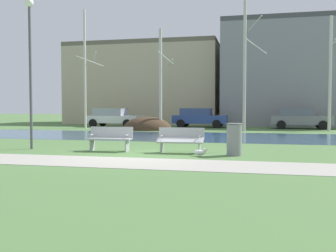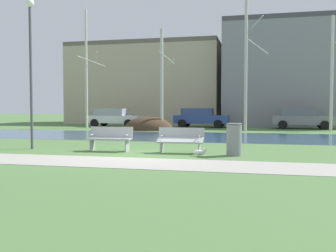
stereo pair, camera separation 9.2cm
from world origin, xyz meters
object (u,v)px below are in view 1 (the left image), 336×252
parked_van_nearest_white (113,117)px  parked_hatch_third_grey (300,118)px  bench_left (110,138)px  parked_sedan_second_blue (199,117)px  trash_bin (234,139)px  seagull (200,152)px  streetlamp (30,50)px  bench_right (181,139)px

parked_van_nearest_white → parked_hatch_third_grey: parked_hatch_third_grey is taller
bench_left → parked_sedan_second_blue: parked_sedan_second_blue is taller
trash_bin → seagull: 1.21m
parked_sedan_second_blue → trash_bin: bearing=-78.2°
trash_bin → streetlamp: bearing=177.6°
bench_right → trash_bin: (1.84, -0.31, 0.07)m
trash_bin → streetlamp: 8.21m
trash_bin → parked_sedan_second_blue: parked_sedan_second_blue is taller
bench_right → streetlamp: (-5.73, 0.01, 3.25)m
streetlamp → parked_van_nearest_white: 16.81m
parked_van_nearest_white → parked_hatch_third_grey: size_ratio=1.02×
bench_right → parked_hatch_third_grey: bearing=70.9°
bench_left → trash_bin: trash_bin is taller
streetlamp → trash_bin: bearing=-2.4°
trash_bin → parked_hatch_third_grey: size_ratio=0.25×
trash_bin → parked_van_nearest_white: parked_van_nearest_white is taller
bench_left → parked_hatch_third_grey: size_ratio=0.38×
bench_left → trash_bin: 4.44m
bench_right → parked_hatch_third_grey: size_ratio=0.38×
parked_van_nearest_white → parked_hatch_third_grey: (14.37, 0.19, 0.01)m
bench_left → parked_sedan_second_blue: (0.82, 16.98, 0.32)m
bench_left → seagull: bench_left is taller
bench_right → seagull: (0.78, -0.73, -0.34)m
seagull → parked_sedan_second_blue: parked_sedan_second_blue is taller
parked_sedan_second_blue → streetlamp: bearing=-103.2°
bench_right → parked_hatch_third_grey: (5.69, 16.48, 0.31)m
bench_right → trash_bin: bearing=-9.6°
streetlamp → bench_right: bearing=-0.1°
bench_right → bench_left: bearing=180.0°
parked_sedan_second_blue → bench_left: bearing=-92.8°
parked_van_nearest_white → parked_sedan_second_blue: size_ratio=1.03×
streetlamp → parked_sedan_second_blue: 17.68m
trash_bin → streetlamp: (-7.57, 0.32, 3.18)m
parked_sedan_second_blue → parked_hatch_third_grey: size_ratio=0.99×
bench_left → seagull: 3.46m
bench_left → streetlamp: bearing=179.9°
trash_bin → bench_right: bearing=170.4°
bench_right → parked_sedan_second_blue: 17.08m
bench_right → seagull: size_ratio=3.42×
bench_left → bench_right: bearing=0.0°
seagull → parked_sedan_second_blue: size_ratio=0.11×
trash_bin → parked_van_nearest_white: size_ratio=0.24×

